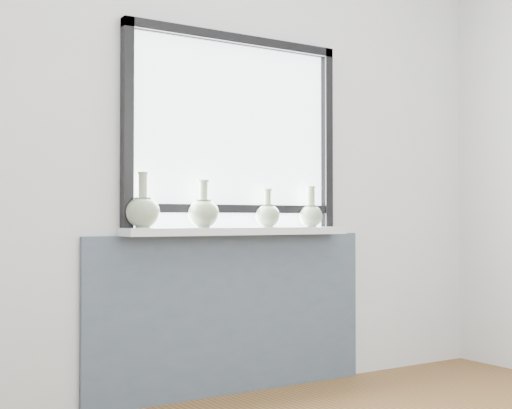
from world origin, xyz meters
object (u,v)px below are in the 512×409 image
windowsill (240,231)px  vase_a (143,210)px  vase_c (268,214)px  vase_b (204,212)px  vase_d (311,214)px

windowsill → vase_a: size_ratio=4.75×
vase_c → vase_a: bearing=-179.8°
windowsill → vase_b: 0.25m
vase_b → vase_d: 0.70m
vase_a → windowsill: bearing=-0.1°
vase_b → vase_d: size_ratio=1.06×
vase_b → vase_c: (0.41, 0.01, -0.01)m
windowsill → vase_c: vase_c is taller
vase_a → vase_c: vase_a is taller
vase_c → vase_d: (0.29, -0.00, 0.00)m
vase_c → vase_b: bearing=-178.3°
windowsill → vase_d: (0.47, 0.00, 0.09)m
vase_a → vase_d: 1.03m
windowsill → vase_c: bearing=1.0°
vase_b → vase_c: 0.41m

